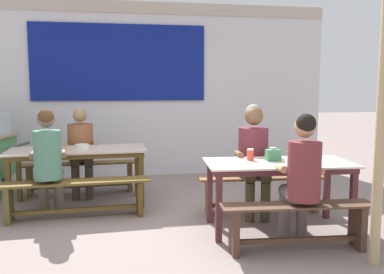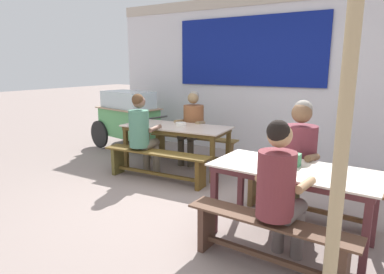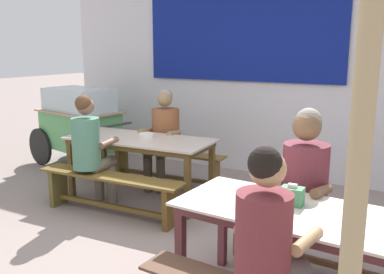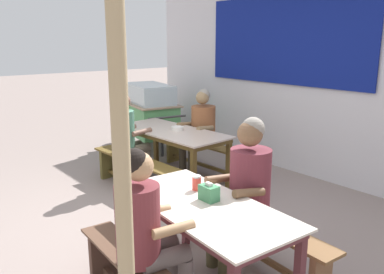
{
  "view_description": "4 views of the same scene",
  "coord_description": "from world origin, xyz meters",
  "views": [
    {
      "loc": [
        -0.29,
        -4.26,
        1.51
      ],
      "look_at": [
        0.56,
        0.73,
        0.9
      ],
      "focal_mm": 37.68,
      "sensor_mm": 36.0,
      "label": 1
    },
    {
      "loc": [
        2.04,
        -3.38,
        1.69
      ],
      "look_at": [
        -0.13,
        0.29,
        0.78
      ],
      "focal_mm": 31.24,
      "sensor_mm": 36.0,
      "label": 2
    },
    {
      "loc": [
        2.03,
        -2.88,
        1.78
      ],
      "look_at": [
        0.18,
        0.43,
        0.98
      ],
      "focal_mm": 39.78,
      "sensor_mm": 36.0,
      "label": 3
    },
    {
      "loc": [
        3.47,
        -2.15,
        1.97
      ],
      "look_at": [
        0.14,
        0.58,
        0.91
      ],
      "focal_mm": 37.42,
      "sensor_mm": 36.0,
      "label": 4
    }
  ],
  "objects": [
    {
      "name": "dining_table_near",
      "position": [
        1.33,
        -0.27,
        0.66
      ],
      "size": [
        1.59,
        0.83,
        0.74
      ],
      "color": "beige",
      "rests_on": "ground_plane"
    },
    {
      "name": "ground_plane",
      "position": [
        0.0,
        0.0,
        0.0
      ],
      "size": [
        40.0,
        40.0,
        0.0
      ],
      "primitive_type": "plane",
      "color": "gray"
    },
    {
      "name": "food_cart",
      "position": [
        -2.53,
        1.77,
        0.7
      ],
      "size": [
        1.75,
        1.05,
        1.19
      ],
      "color": "#5AA862",
      "rests_on": "ground_plane"
    },
    {
      "name": "tissue_box",
      "position": [
        1.29,
        -0.19,
        0.8
      ],
      "size": [
        0.15,
        0.1,
        0.15
      ],
      "color": "#3D8153",
      "rests_on": "dining_table_near"
    },
    {
      "name": "bench_near_back",
      "position": [
        1.36,
        0.33,
        0.3
      ],
      "size": [
        1.57,
        0.35,
        0.45
      ],
      "color": "brown",
      "rests_on": "ground_plane"
    },
    {
      "name": "backdrop_wall",
      "position": [
        -0.01,
        2.8,
        1.56
      ],
      "size": [
        6.59,
        0.23,
        2.97
      ],
      "color": "silver",
      "rests_on": "ground_plane"
    },
    {
      "name": "condiment_jar",
      "position": [
        1.06,
        -0.12,
        0.8
      ],
      "size": [
        0.08,
        0.08,
        0.13
      ],
      "color": "#DA4236",
      "rests_on": "dining_table_near"
    },
    {
      "name": "person_right_near_table",
      "position": [
        1.23,
        0.29,
        0.76
      ],
      "size": [
        0.5,
        0.57,
        1.33
      ],
      "color": "#443F26",
      "rests_on": "ground_plane"
    },
    {
      "name": "bench_far_back",
      "position": [
        -0.91,
        1.66,
        0.29
      ],
      "size": [
        1.65,
        0.35,
        0.45
      ],
      "color": "brown",
      "rests_on": "ground_plane"
    },
    {
      "name": "bench_far_front",
      "position": [
        -0.85,
        0.46,
        0.3
      ],
      "size": [
        1.72,
        0.38,
        0.45
      ],
      "color": "brown",
      "rests_on": "ground_plane"
    },
    {
      "name": "person_left_back_turned",
      "position": [
        -1.15,
        0.52,
        0.72
      ],
      "size": [
        0.44,
        0.54,
        1.29
      ],
      "color": "#6D6351",
      "rests_on": "ground_plane"
    },
    {
      "name": "person_near_front",
      "position": [
        1.34,
        -0.8,
        0.73
      ],
      "size": [
        0.45,
        0.53,
        1.29
      ],
      "color": "#685C5A",
      "rests_on": "ground_plane"
    },
    {
      "name": "person_center_facing",
      "position": [
        -0.9,
        1.6,
        0.72
      ],
      "size": [
        0.5,
        0.59,
        1.26
      ],
      "color": "#3F382B",
      "rests_on": "ground_plane"
    },
    {
      "name": "dining_table_far",
      "position": [
        -0.88,
        1.06,
        0.67
      ],
      "size": [
        1.77,
        0.84,
        0.74
      ],
      "color": "#C1AC9E",
      "rests_on": "ground_plane"
    },
    {
      "name": "soup_bowl",
      "position": [
        -0.83,
        1.12,
        0.77
      ],
      "size": [
        0.17,
        0.17,
        0.05
      ],
      "primitive_type": "cylinder",
      "color": "silver",
      "rests_on": "dining_table_far"
    },
    {
      "name": "wooden_support_post",
      "position": [
        1.83,
        -1.24,
        1.14
      ],
      "size": [
        0.09,
        0.09,
        2.29
      ],
      "primitive_type": "cylinder",
      "color": "tan",
      "rests_on": "ground_plane"
    }
  ]
}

